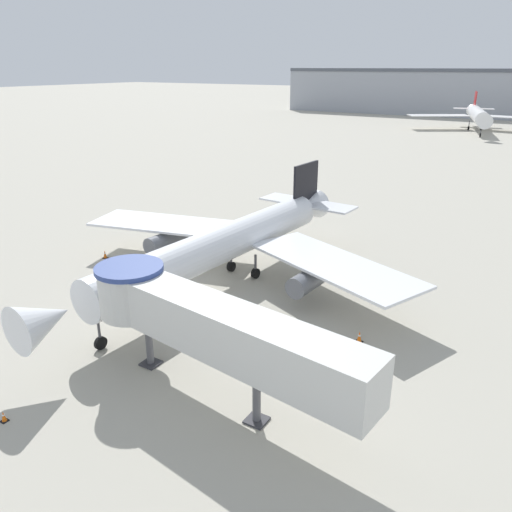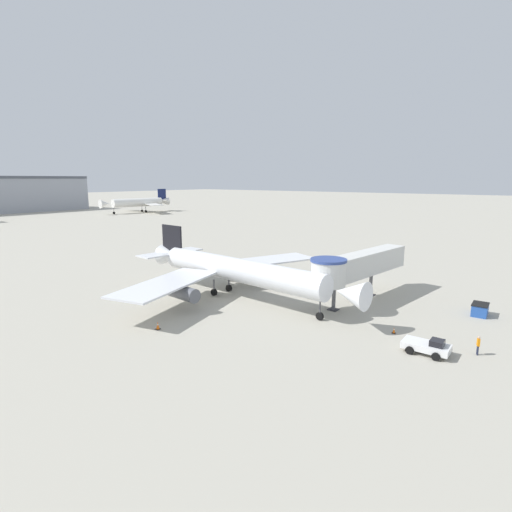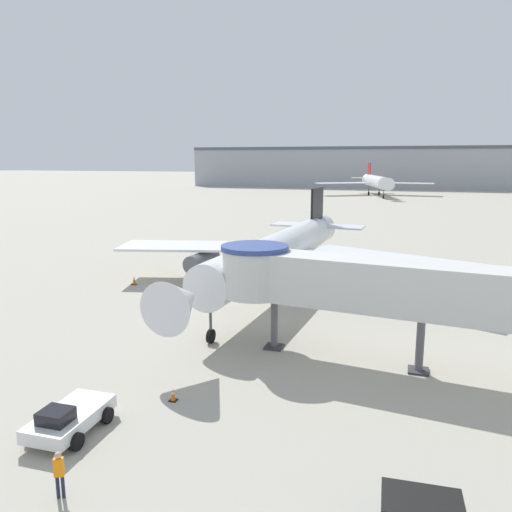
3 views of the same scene
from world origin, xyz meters
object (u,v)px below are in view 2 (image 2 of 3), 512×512
traffic_cone_near_nose (394,330)px  traffic_cone_starboard_wing (308,278)px  background_jet_navy_tail (139,202)px  pushback_tug_white (427,346)px  service_container_blue (480,310)px  jet_bridge (356,266)px  ground_crew_marshaller (478,344)px  main_airplane (233,270)px  traffic_cone_port_wing (158,326)px

traffic_cone_near_nose → traffic_cone_starboard_wing: (13.00, 17.42, 0.10)m
background_jet_navy_tail → pushback_tug_white: bearing=-20.9°
service_container_blue → traffic_cone_starboard_wing: 23.33m
jet_bridge → traffic_cone_starboard_wing: (5.65, 9.94, -4.23)m
traffic_cone_starboard_wing → ground_crew_marshaller: size_ratio=0.48×
jet_bridge → background_jet_navy_tail: (67.13, 134.42, -0.01)m
service_container_blue → traffic_cone_starboard_wing: bearing=85.6°
traffic_cone_near_nose → traffic_cone_starboard_wing: traffic_cone_starboard_wing is taller
main_airplane → jet_bridge: (7.55, -13.41, 1.05)m
service_container_blue → ground_crew_marshaller: size_ratio=1.44×
main_airplane → pushback_tug_white: bearing=-92.0°
traffic_cone_starboard_wing → background_jet_navy_tail: size_ratio=0.02×
traffic_cone_near_nose → traffic_cone_port_wing: traffic_cone_port_wing is taller
traffic_cone_port_wing → traffic_cone_starboard_wing: (26.65, -2.07, 0.01)m
pushback_tug_white → ground_crew_marshaller: size_ratio=2.30×
traffic_cone_near_nose → traffic_cone_starboard_wing: 21.74m
service_container_blue → traffic_cone_near_nose: bearing=152.5°
main_airplane → pushback_tug_white: 25.09m
pushback_tug_white → background_jet_navy_tail: background_jet_navy_tail is taller
jet_bridge → pushback_tug_white: size_ratio=4.68×
service_container_blue → background_jet_navy_tail: bearing=66.8°
pushback_tug_white → traffic_cone_port_wing: size_ratio=4.97×
main_airplane → traffic_cone_starboard_wing: main_airplane is taller
main_airplane → background_jet_navy_tail: bearing=62.6°
traffic_cone_port_wing → service_container_blue: bearing=-45.5°
ground_crew_marshaller → jet_bridge: bearing=-141.8°
service_container_blue → traffic_cone_port_wing: 35.48m
jet_bridge → traffic_cone_near_nose: (-7.35, -7.48, -4.33)m
traffic_cone_starboard_wing → service_container_blue: bearing=-94.4°
service_container_blue → ground_crew_marshaller: ground_crew_marshaller is taller
ground_crew_marshaller → background_jet_navy_tail: size_ratio=0.05×
ground_crew_marshaller → traffic_cone_port_wing: bearing=-88.1°
jet_bridge → pushback_tug_white: bearing=-124.6°
traffic_cone_near_nose → traffic_cone_port_wing: (-13.65, 19.49, 0.09)m
main_airplane → pushback_tug_white: size_ratio=8.61×
traffic_cone_starboard_wing → ground_crew_marshaller: ground_crew_marshaller is taller
pushback_tug_white → service_container_blue: size_ratio=1.60×
pushback_tug_white → traffic_cone_starboard_wing: size_ratio=4.80×
jet_bridge → traffic_cone_port_wing: bearing=157.6°
main_airplane → traffic_cone_port_wing: bearing=-169.8°
ground_crew_marshaller → background_jet_navy_tail: background_jet_navy_tail is taller
main_airplane → background_jet_navy_tail: (74.69, 121.02, 1.04)m
jet_bridge → traffic_cone_port_wing: 24.56m
traffic_cone_port_wing → background_jet_navy_tail: 150.90m
pushback_tug_white → jet_bridge: bearing=47.2°
pushback_tug_white → service_container_blue: bearing=-8.7°
main_airplane → traffic_cone_port_wing: 13.89m
main_airplane → service_container_blue: (11.40, -26.73, -2.89)m
traffic_cone_starboard_wing → ground_crew_marshaller: bearing=-118.5°
service_container_blue → background_jet_navy_tail: size_ratio=0.07×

